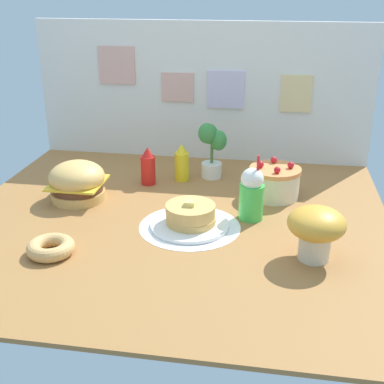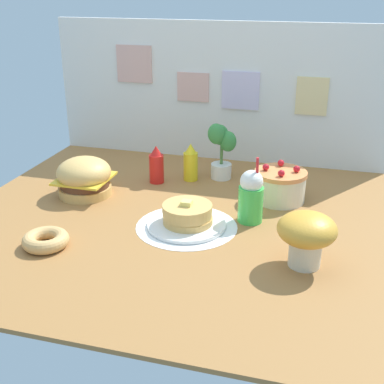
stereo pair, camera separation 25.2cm
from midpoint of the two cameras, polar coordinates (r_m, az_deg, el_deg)
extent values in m
cube|color=#9E6B38|center=(2.52, 0.46, -3.26)|extent=(2.11, 1.94, 0.02)
cube|color=silver|center=(3.28, 5.01, 10.96)|extent=(2.11, 0.03, 0.86)
cube|color=#D8A599|center=(3.37, -4.28, 14.03)|extent=(0.24, 0.01, 0.23)
cube|color=#D8A599|center=(3.28, 2.36, 11.59)|extent=(0.20, 0.01, 0.18)
cube|color=silver|center=(3.23, 7.70, 11.13)|extent=(0.23, 0.01, 0.23)
cube|color=beige|center=(3.20, 15.47, 10.23)|extent=(0.19, 0.01, 0.23)
cylinder|color=white|center=(2.44, 2.35, -3.92)|extent=(0.49, 0.49, 0.00)
cylinder|color=#DBA859|center=(2.83, -9.33, 0.15)|extent=(0.29, 0.29, 0.05)
cylinder|color=#59331E|center=(2.81, -9.38, 0.98)|extent=(0.26, 0.26, 0.04)
cube|color=yellow|center=(2.80, -9.42, 1.45)|extent=(0.27, 0.27, 0.01)
ellipsoid|color=#E5B260|center=(2.79, -9.46, 2.11)|extent=(0.29, 0.29, 0.17)
cylinder|color=white|center=(2.44, 2.36, -3.70)|extent=(0.38, 0.38, 0.02)
cylinder|color=#E0AD5B|center=(2.43, 2.50, -3.18)|extent=(0.24, 0.24, 0.03)
cylinder|color=#E0AD5B|center=(2.41, 2.46, -2.51)|extent=(0.23, 0.23, 0.03)
cylinder|color=#E0AD5B|center=(2.40, 2.47, -1.84)|extent=(0.24, 0.24, 0.03)
cube|color=#F7E072|center=(2.39, 2.40, -1.29)|extent=(0.05, 0.05, 0.02)
cylinder|color=beige|center=(2.76, 12.35, 0.41)|extent=(0.26, 0.26, 0.14)
cylinder|color=#EA8C4C|center=(2.73, 12.50, 2.02)|extent=(0.28, 0.28, 0.02)
sphere|color=red|center=(2.73, 14.21, 2.46)|extent=(0.04, 0.04, 0.04)
sphere|color=red|center=(2.80, 12.44, 3.14)|extent=(0.04, 0.04, 0.04)
sphere|color=red|center=(2.72, 10.88, 2.68)|extent=(0.04, 0.04, 0.04)
sphere|color=red|center=(2.65, 12.63, 2.00)|extent=(0.04, 0.04, 0.04)
cylinder|color=red|center=(2.94, -1.54, 2.57)|extent=(0.08, 0.08, 0.17)
cone|color=red|center=(2.90, -1.56, 4.61)|extent=(0.07, 0.07, 0.06)
cylinder|color=yellow|center=(2.98, 2.27, 2.83)|extent=(0.08, 0.08, 0.17)
cone|color=yellow|center=(2.94, 2.30, 4.85)|extent=(0.07, 0.07, 0.06)
cylinder|color=green|center=(2.49, 9.42, -1.43)|extent=(0.12, 0.12, 0.18)
sphere|color=white|center=(2.45, 9.60, 1.10)|extent=(0.11, 0.11, 0.11)
cylinder|color=red|center=(2.43, 10.22, 1.83)|extent=(0.01, 0.03, 0.18)
torus|color=tan|center=(2.31, -13.04, -5.33)|extent=(0.21, 0.21, 0.06)
torus|color=pink|center=(2.31, -13.05, -5.23)|extent=(0.20, 0.20, 0.05)
cylinder|color=white|center=(3.03, 5.65, 2.32)|extent=(0.12, 0.12, 0.09)
cylinder|color=#4C7238|center=(2.99, 5.73, 4.50)|extent=(0.02, 0.02, 0.15)
ellipsoid|color=#38843D|center=(2.96, 6.47, 5.60)|extent=(0.10, 0.07, 0.12)
ellipsoid|color=#38843D|center=(3.00, 5.57, 6.33)|extent=(0.10, 0.07, 0.12)
ellipsoid|color=#38843D|center=(2.94, 5.19, 6.43)|extent=(0.10, 0.07, 0.12)
cylinder|color=beige|center=(2.18, 15.74, -6.67)|extent=(0.13, 0.13, 0.11)
ellipsoid|color=gold|center=(2.13, 16.05, -4.09)|extent=(0.24, 0.24, 0.13)
camera|label=1|loc=(0.13, -87.14, 1.20)|focal=47.85mm
camera|label=2|loc=(0.13, 92.86, -1.20)|focal=47.85mm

